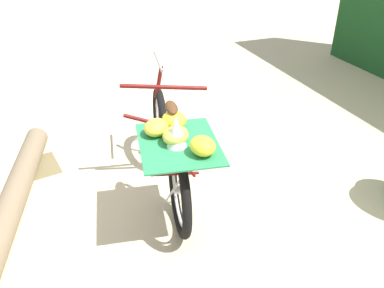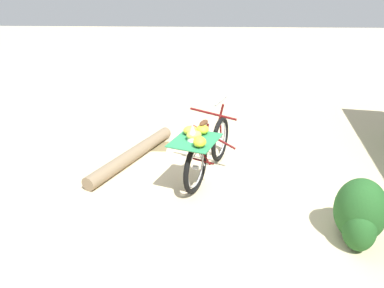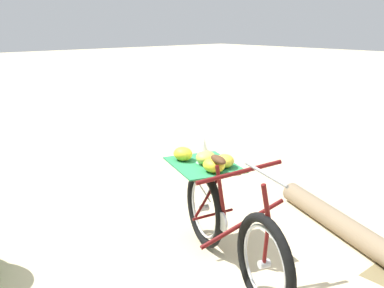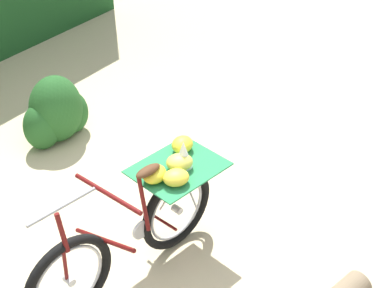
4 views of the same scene
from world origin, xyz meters
TOP-DOWN VIEW (x-y plane):
  - ground_plane at (0.00, 0.00)m, footprint 60.00×60.00m
  - bicycle at (-0.13, -0.16)m, footprint 1.78×0.95m
  - fallen_log at (-0.63, -1.37)m, footprint 2.07×1.00m
  - shrub_cluster at (1.07, 1.54)m, footprint 0.76×0.52m
  - leaf_litter_patch at (-1.20, -1.06)m, footprint 0.44×0.36m

SIDE VIEW (x-z plane):
  - ground_plane at x=0.00m, z-range 0.00..0.00m
  - leaf_litter_patch at x=-1.20m, z-range 0.00..0.01m
  - fallen_log at x=-0.63m, z-range 0.00..0.21m
  - shrub_cluster at x=1.07m, z-range -0.04..0.68m
  - bicycle at x=-0.13m, z-range -0.02..1.01m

